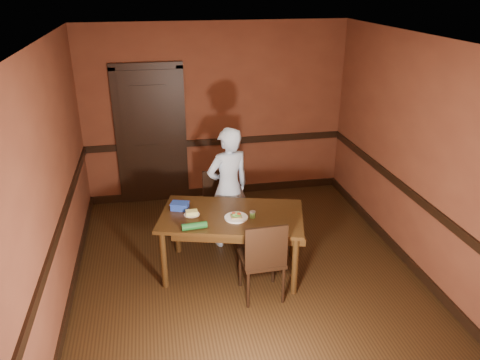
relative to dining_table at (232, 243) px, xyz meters
name	(u,v)px	position (x,y,z in m)	size (l,w,h in m)	color
floor	(246,271)	(0.16, -0.05, -0.38)	(4.00, 4.50, 0.01)	black
ceiling	(247,39)	(0.16, -0.05, 2.32)	(4.00, 4.50, 0.01)	beige
wall_back	(216,113)	(0.16, 2.20, 0.97)	(4.00, 0.02, 2.70)	brown
wall_front	(316,292)	(0.16, -2.30, 0.97)	(4.00, 0.02, 2.70)	brown
wall_left	(54,181)	(-1.84, -0.05, 0.97)	(0.02, 4.50, 2.70)	brown
wall_right	(414,155)	(2.16, -0.05, 0.97)	(0.02, 4.50, 2.70)	brown
dado_back	(217,142)	(0.16, 2.19, 0.52)	(4.00, 0.03, 0.10)	black
dado_left	(62,220)	(-1.83, -0.05, 0.52)	(0.03, 4.50, 0.10)	black
dado_right	(407,190)	(2.14, -0.05, 0.52)	(0.03, 4.50, 0.10)	black
baseboard_back	(218,191)	(0.16, 2.19, -0.32)	(4.00, 0.03, 0.12)	black
baseboard_left	(73,286)	(-1.83, -0.05, -0.32)	(0.03, 4.50, 0.12)	black
baseboard_right	(398,250)	(2.14, -0.05, -0.32)	(0.03, 4.50, 0.12)	black
door	(151,134)	(-0.84, 2.17, 0.71)	(1.05, 0.07, 2.20)	black
dining_table	(232,243)	(0.00, 0.00, 0.00)	(1.62, 0.91, 0.76)	#321F0C
chair_far	(220,206)	(-0.01, 0.86, 0.06)	(0.41, 0.41, 0.89)	black
chair_near	(262,257)	(0.24, -0.51, 0.10)	(0.45, 0.45, 0.96)	black
person	(228,188)	(0.07, 0.66, 0.42)	(0.58, 0.38, 1.59)	silver
sandwich_plate	(236,217)	(0.04, -0.10, 0.40)	(0.26, 0.26, 0.07)	white
sauce_jar	(253,214)	(0.22, -0.11, 0.42)	(0.07, 0.07, 0.08)	#588A3B
cheese_saucer	(192,213)	(-0.45, 0.08, 0.40)	(0.18, 0.18, 0.06)	white
food_tub	(180,206)	(-0.57, 0.25, 0.42)	(0.24, 0.20, 0.09)	#2344B1
wrapped_veg	(194,226)	(-0.45, -0.25, 0.42)	(0.08, 0.08, 0.27)	#144A1C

